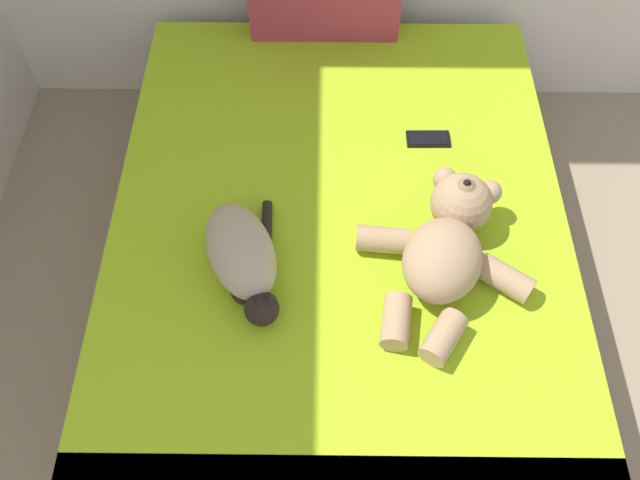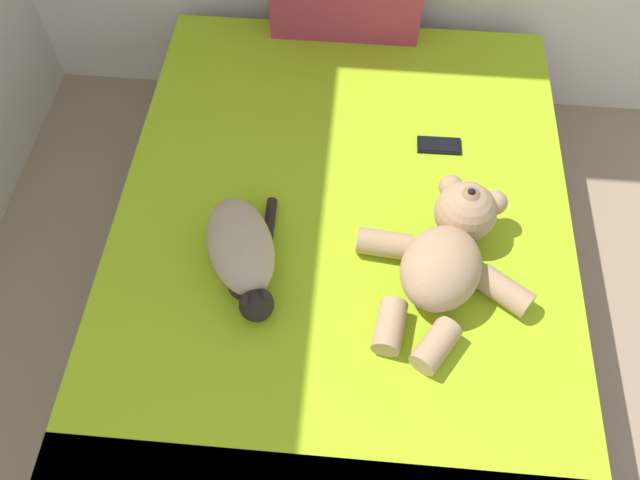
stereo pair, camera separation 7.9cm
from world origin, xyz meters
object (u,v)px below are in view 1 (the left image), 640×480
(bed, at_px, (338,267))
(cell_phone, at_px, (428,139))
(cat, at_px, (243,256))
(teddy_bear, at_px, (447,245))

(bed, height_order, cell_phone, cell_phone)
(cat, xyz_separation_m, cell_phone, (0.59, 0.52, -0.07))
(bed, bearing_deg, teddy_bear, -19.60)
(cat, xyz_separation_m, teddy_bear, (0.59, 0.04, 0.01))
(cat, relative_size, cell_phone, 2.97)
(teddy_bear, relative_size, cell_phone, 4.20)
(cat, bearing_deg, teddy_bear, 3.56)
(teddy_bear, distance_m, cell_phone, 0.49)
(bed, distance_m, cat, 0.44)
(cat, height_order, cell_phone, cat)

